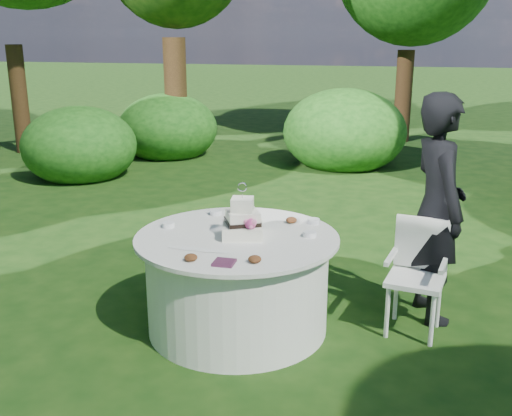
# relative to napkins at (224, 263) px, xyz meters

# --- Properties ---
(ground) EXTENTS (80.00, 80.00, 0.00)m
(ground) POSITION_rel_napkins_xyz_m (-0.07, 0.58, -0.78)
(ground) COLOR #12330E
(ground) RESTS_ON ground
(napkins) EXTENTS (0.14, 0.14, 0.02)m
(napkins) POSITION_rel_napkins_xyz_m (0.00, 0.00, 0.00)
(napkins) COLOR #4B203B
(napkins) RESTS_ON table
(feather_plume) EXTENTS (0.48, 0.07, 0.01)m
(feather_plume) POSITION_rel_napkins_xyz_m (-0.25, 0.20, -0.00)
(feather_plume) COLOR white
(feather_plume) RESTS_ON table
(guest) EXTENTS (0.64, 0.78, 1.83)m
(guest) POSITION_rel_napkins_xyz_m (1.40, 1.18, 0.14)
(guest) COLOR black
(guest) RESTS_ON ground
(table) EXTENTS (1.56, 1.56, 0.77)m
(table) POSITION_rel_napkins_xyz_m (-0.07, 0.58, -0.39)
(table) COLOR white
(table) RESTS_ON ground
(cake) EXTENTS (0.37, 0.37, 0.42)m
(cake) POSITION_rel_napkins_xyz_m (-0.03, 0.58, 0.10)
(cake) COLOR white
(cake) RESTS_ON table
(chair) EXTENTS (0.49, 0.48, 0.89)m
(chair) POSITION_rel_napkins_xyz_m (1.28, 0.91, -0.26)
(chair) COLOR white
(chair) RESTS_ON ground
(votives) EXTENTS (1.23, 0.52, 0.04)m
(votives) POSITION_rel_napkins_xyz_m (-0.03, 0.85, 0.01)
(votives) COLOR white
(votives) RESTS_ON table
(petal_cups) EXTENTS (0.59, 1.08, 0.05)m
(petal_cups) POSITION_rel_napkins_xyz_m (0.08, 0.35, 0.02)
(petal_cups) COLOR #562D16
(petal_cups) RESTS_ON table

